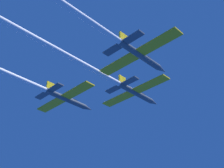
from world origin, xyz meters
TOP-DOWN VIEW (x-y plane):
  - jet_lead at (0.95, -18.97)m, footprint 20.79×68.64m
  - jet_right_wing at (12.47, -27.08)m, footprint 20.79×60.04m

SIDE VIEW (x-z plane):
  - jet_right_wing at x=12.47m, z-range -1.50..1.94m
  - jet_lead at x=0.95m, z-range -1.25..2.19m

